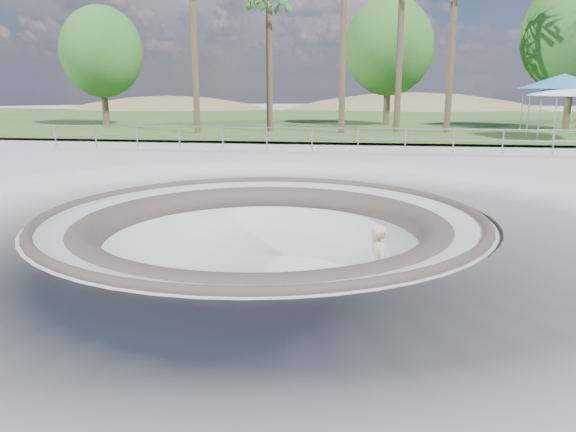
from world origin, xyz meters
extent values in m
plane|color=#ABACA6|center=(0.00, 0.00, 0.00)|extent=(180.00, 180.00, 0.00)
torus|color=#ABACA6|center=(0.00, 0.00, -2.00)|extent=(14.00, 14.00, 4.00)
cylinder|color=#ABACA6|center=(0.00, 0.00, -1.95)|extent=(6.60, 6.60, 0.10)
torus|color=#433B36|center=(0.00, 0.00, -0.02)|extent=(10.24, 10.24, 0.24)
torus|color=#433B36|center=(0.00, 0.00, -0.45)|extent=(8.91, 8.91, 0.81)
cube|color=#355221|center=(0.00, 34.00, 0.22)|extent=(180.00, 36.00, 0.12)
ellipsoid|color=olive|center=(-22.00, 55.00, -6.44)|extent=(50.40, 36.00, 23.40)
ellipsoid|color=olive|center=(8.00, 60.00, -7.87)|extent=(61.60, 44.00, 28.60)
cylinder|color=gray|center=(0.00, 12.00, 1.17)|extent=(25.00, 0.05, 0.05)
cylinder|color=gray|center=(0.00, 12.00, 0.72)|extent=(25.00, 0.05, 0.05)
cube|color=brown|center=(2.70, -0.89, -1.82)|extent=(0.94, 0.42, 0.02)
cylinder|color=#A7A6AB|center=(2.70, -0.89, -1.86)|extent=(0.07, 0.19, 0.04)
cylinder|color=#A7A6AB|center=(2.70, -0.89, -1.86)|extent=(0.07, 0.19, 0.04)
cylinder|color=silver|center=(2.70, -0.89, -1.86)|extent=(0.08, 0.05, 0.07)
cylinder|color=silver|center=(2.70, -0.89, -1.86)|extent=(0.08, 0.05, 0.07)
cylinder|color=silver|center=(2.70, -0.89, -1.86)|extent=(0.08, 0.05, 0.07)
cylinder|color=silver|center=(2.70, -0.89, -1.86)|extent=(0.08, 0.05, 0.07)
imported|color=tan|center=(2.70, -0.89, -0.85)|extent=(0.66, 0.81, 1.91)
cylinder|color=gray|center=(11.02, 16.66, 1.33)|extent=(0.06, 0.06, 2.10)
cylinder|color=gray|center=(11.02, 19.34, 1.33)|extent=(0.06, 0.06, 2.10)
cube|color=silver|center=(12.36, 18.00, 2.48)|extent=(3.40, 3.40, 0.08)
cone|color=silver|center=(12.36, 18.00, 2.81)|extent=(5.55, 5.55, 0.67)
cylinder|color=gray|center=(10.91, 17.69, 1.49)|extent=(0.06, 0.06, 2.41)
cylinder|color=gray|center=(10.91, 20.76, 1.49)|extent=(0.06, 0.06, 2.41)
cube|color=#3066AE|center=(12.44, 19.23, 2.80)|extent=(3.39, 3.39, 0.08)
cone|color=#3066AE|center=(12.44, 19.23, 3.18)|extent=(6.50, 6.50, 0.77)
cylinder|color=brown|center=(-7.37, 19.23, 4.97)|extent=(0.36, 0.36, 9.61)
cylinder|color=brown|center=(-3.41, 20.96, 4.23)|extent=(0.36, 0.36, 8.13)
cylinder|color=brown|center=(0.89, 20.38, 5.19)|extent=(0.36, 0.36, 10.03)
cylinder|color=brown|center=(4.09, 21.59, 4.77)|extent=(0.36, 0.36, 9.20)
cylinder|color=brown|center=(6.96, 21.41, 4.84)|extent=(0.36, 0.36, 9.34)
cylinder|color=brown|center=(-15.83, 25.32, 2.53)|extent=(0.44, 0.44, 4.72)
ellipsoid|color=#305B1F|center=(-15.83, 25.32, 5.23)|extent=(5.64, 5.13, 6.15)
cylinder|color=brown|center=(3.67, 27.67, 2.68)|extent=(0.44, 0.44, 5.03)
ellipsoid|color=#305B1F|center=(3.67, 27.67, 5.55)|extent=(6.00, 5.46, 6.55)
cylinder|color=brown|center=(14.76, 25.28, 2.86)|extent=(0.44, 0.44, 5.37)
ellipsoid|color=#305B1F|center=(14.76, 25.28, 5.93)|extent=(6.42, 5.83, 7.00)
camera|label=1|loc=(2.35, -12.48, 2.93)|focal=35.00mm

